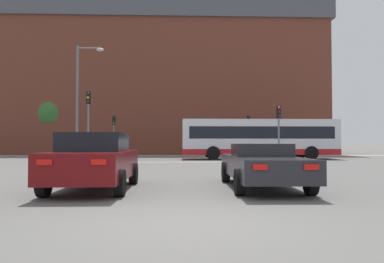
{
  "coord_description": "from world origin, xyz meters",
  "views": [
    {
      "loc": [
        -0.14,
        -5.79,
        1.26
      ],
      "look_at": [
        0.96,
        24.15,
        2.15
      ],
      "focal_mm": 35.0,
      "sensor_mm": 36.0,
      "label": 1
    }
  ],
  "objects_px": {
    "car_roadster_right": "(262,165)",
    "traffic_light_far_right": "(248,129)",
    "car_saloon_left": "(95,161)",
    "traffic_light_far_left": "(114,129)",
    "bus_crossing_lead": "(259,138)",
    "traffic_light_near_right": "(279,124)",
    "traffic_light_near_left": "(88,115)",
    "pedestrian_waiting": "(234,145)",
    "street_lamp_junction": "(81,92)"
  },
  "relations": [
    {
      "from": "car_roadster_right",
      "to": "traffic_light_far_right",
      "type": "height_order",
      "value": "traffic_light_far_right"
    },
    {
      "from": "car_saloon_left",
      "to": "traffic_light_far_left",
      "type": "bearing_deg",
      "value": 98.52
    },
    {
      "from": "bus_crossing_lead",
      "to": "traffic_light_far_right",
      "type": "relative_size",
      "value": 3.11
    },
    {
      "from": "car_saloon_left",
      "to": "traffic_light_far_left",
      "type": "relative_size",
      "value": 1.18
    },
    {
      "from": "car_saloon_left",
      "to": "traffic_light_near_right",
      "type": "relative_size",
      "value": 1.19
    },
    {
      "from": "traffic_light_far_left",
      "to": "traffic_light_far_right",
      "type": "relative_size",
      "value": 0.98
    },
    {
      "from": "traffic_light_far_left",
      "to": "traffic_light_near_left",
      "type": "relative_size",
      "value": 0.81
    },
    {
      "from": "traffic_light_near_right",
      "to": "pedestrian_waiting",
      "type": "height_order",
      "value": "traffic_light_near_right"
    },
    {
      "from": "car_saloon_left",
      "to": "bus_crossing_lead",
      "type": "distance_m",
      "value": 20.28
    },
    {
      "from": "car_roadster_right",
      "to": "traffic_light_near_left",
      "type": "relative_size",
      "value": 1.08
    },
    {
      "from": "car_roadster_right",
      "to": "bus_crossing_lead",
      "type": "xyz_separation_m",
      "value": [
        3.85,
        18.13,
        0.97
      ]
    },
    {
      "from": "bus_crossing_lead",
      "to": "traffic_light_far_left",
      "type": "xyz_separation_m",
      "value": [
        -12.16,
        6.31,
        0.91
      ]
    },
    {
      "from": "car_roadster_right",
      "to": "traffic_light_near_right",
      "type": "distance_m",
      "value": 14.64
    },
    {
      "from": "car_saloon_left",
      "to": "pedestrian_waiting",
      "type": "bearing_deg",
      "value": 73.23
    },
    {
      "from": "street_lamp_junction",
      "to": "car_roadster_right",
      "type": "bearing_deg",
      "value": -58.66
    },
    {
      "from": "car_roadster_right",
      "to": "traffic_light_near_left",
      "type": "bearing_deg",
      "value": 121.1
    },
    {
      "from": "bus_crossing_lead",
      "to": "traffic_light_far_right",
      "type": "height_order",
      "value": "traffic_light_far_right"
    },
    {
      "from": "car_roadster_right",
      "to": "pedestrian_waiting",
      "type": "height_order",
      "value": "pedestrian_waiting"
    },
    {
      "from": "traffic_light_far_left",
      "to": "traffic_light_near_left",
      "type": "height_order",
      "value": "traffic_light_near_left"
    },
    {
      "from": "car_saloon_left",
      "to": "bus_crossing_lead",
      "type": "relative_size",
      "value": 0.37
    },
    {
      "from": "car_saloon_left",
      "to": "traffic_light_far_left",
      "type": "xyz_separation_m",
      "value": [
        -3.73,
        24.74,
        1.74
      ]
    },
    {
      "from": "street_lamp_junction",
      "to": "pedestrian_waiting",
      "type": "xyz_separation_m",
      "value": [
        11.55,
        10.2,
        -3.57
      ]
    },
    {
      "from": "traffic_light_far_left",
      "to": "traffic_light_near_right",
      "type": "xyz_separation_m",
      "value": [
        12.56,
        -10.56,
        -0.03
      ]
    },
    {
      "from": "traffic_light_far_right",
      "to": "pedestrian_waiting",
      "type": "height_order",
      "value": "traffic_light_far_right"
    },
    {
      "from": "traffic_light_far_left",
      "to": "traffic_light_near_right",
      "type": "bearing_deg",
      "value": -40.05
    },
    {
      "from": "bus_crossing_lead",
      "to": "street_lamp_junction",
      "type": "xyz_separation_m",
      "value": [
        -12.54,
        -3.87,
        2.98
      ]
    },
    {
      "from": "traffic_light_near_right",
      "to": "traffic_light_near_left",
      "type": "bearing_deg",
      "value": 178.71
    },
    {
      "from": "bus_crossing_lead",
      "to": "traffic_light_far_right",
      "type": "bearing_deg",
      "value": 176.52
    },
    {
      "from": "pedestrian_waiting",
      "to": "traffic_light_far_left",
      "type": "bearing_deg",
      "value": 4.93
    },
    {
      "from": "street_lamp_junction",
      "to": "pedestrian_waiting",
      "type": "relative_size",
      "value": 4.38
    },
    {
      "from": "car_roadster_right",
      "to": "bus_crossing_lead",
      "type": "distance_m",
      "value": 18.57
    },
    {
      "from": "traffic_light_near_left",
      "to": "street_lamp_junction",
      "type": "xyz_separation_m",
      "value": [
        -0.47,
        0.1,
        1.54
      ]
    },
    {
      "from": "car_roadster_right",
      "to": "bus_crossing_lead",
      "type": "bearing_deg",
      "value": 78.99
    },
    {
      "from": "car_saloon_left",
      "to": "pedestrian_waiting",
      "type": "distance_m",
      "value": 25.86
    },
    {
      "from": "traffic_light_far_right",
      "to": "car_saloon_left",
      "type": "bearing_deg",
      "value": -109.7
    },
    {
      "from": "traffic_light_far_right",
      "to": "street_lamp_junction",
      "type": "relative_size",
      "value": 0.49
    },
    {
      "from": "traffic_light_far_right",
      "to": "traffic_light_near_right",
      "type": "xyz_separation_m",
      "value": [
        0.03,
        -10.41,
        -0.07
      ]
    },
    {
      "from": "car_saloon_left",
      "to": "traffic_light_far_right",
      "type": "height_order",
      "value": "traffic_light_far_right"
    },
    {
      "from": "bus_crossing_lead",
      "to": "pedestrian_waiting",
      "type": "height_order",
      "value": "bus_crossing_lead"
    },
    {
      "from": "traffic_light_far_left",
      "to": "traffic_light_near_right",
      "type": "height_order",
      "value": "traffic_light_far_left"
    },
    {
      "from": "bus_crossing_lead",
      "to": "traffic_light_far_left",
      "type": "height_order",
      "value": "traffic_light_far_left"
    },
    {
      "from": "traffic_light_far_left",
      "to": "street_lamp_junction",
      "type": "bearing_deg",
      "value": -92.17
    },
    {
      "from": "bus_crossing_lead",
      "to": "traffic_light_near_left",
      "type": "bearing_deg",
      "value": -71.78
    },
    {
      "from": "traffic_light_near_right",
      "to": "bus_crossing_lead",
      "type": "bearing_deg",
      "value": 95.45
    },
    {
      "from": "car_saloon_left",
      "to": "traffic_light_far_left",
      "type": "height_order",
      "value": "traffic_light_far_left"
    },
    {
      "from": "traffic_light_far_left",
      "to": "traffic_light_near_left",
      "type": "bearing_deg",
      "value": -89.51
    },
    {
      "from": "car_saloon_left",
      "to": "traffic_light_far_right",
      "type": "bearing_deg",
      "value": 70.25
    },
    {
      "from": "traffic_light_far_right",
      "to": "traffic_light_near_left",
      "type": "distance_m",
      "value": 16.05
    },
    {
      "from": "traffic_light_far_right",
      "to": "traffic_light_near_right",
      "type": "relative_size",
      "value": 1.03
    },
    {
      "from": "traffic_light_far_left",
      "to": "traffic_light_near_left",
      "type": "distance_m",
      "value": 10.29
    }
  ]
}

